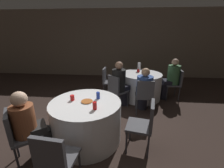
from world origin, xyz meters
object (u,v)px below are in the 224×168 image
person_green_jacket (171,79)px  bottle_far (139,67)px  chair_near_south (55,158)px  soda_can_blue (98,95)px  chair_far_south (145,94)px  person_floral_shirt (31,126)px  pizza_plate_near (87,101)px  chair_far_southwest (116,89)px  chair_far_west (107,79)px  chair_far_east (176,81)px  person_black_shirt (121,84)px  table_far (141,86)px  table_near (87,121)px  chair_near_east (145,122)px  person_blue_shirt (144,89)px  soda_can_red (95,106)px  chair_near_southwest (19,132)px

person_green_jacket → bottle_far: (-0.89, 0.31, 0.27)m
chair_near_south → soda_can_blue: bearing=81.5°
chair_far_south → person_floral_shirt: size_ratio=0.77×
person_green_jacket → pizza_plate_near: (-1.96, -1.97, 0.15)m
chair_far_southwest → chair_far_west: 0.83m
chair_far_east → person_floral_shirt: size_ratio=0.77×
person_black_shirt → person_green_jacket: bearing=67.2°
person_floral_shirt → soda_can_blue: person_floral_shirt is taller
chair_far_south → person_black_shirt: (-0.57, 0.39, 0.08)m
chair_far_west → person_floral_shirt: (-0.83, -2.53, 0.04)m
chair_near_south → chair_far_west: (0.25, 3.03, 0.00)m
table_far → chair_far_south: bearing=-90.6°
chair_far_southwest → person_floral_shirt: size_ratio=0.77×
table_near → table_far: bearing=59.8°
chair_near_east → person_blue_shirt: person_blue_shirt is taller
table_near → person_green_jacket: (1.98, 1.97, 0.23)m
person_floral_shirt → soda_can_blue: size_ratio=9.35×
soda_can_blue → person_green_jacket: bearing=45.5°
chair_far_east → pizza_plate_near: bearing=132.3°
table_far → chair_far_east: size_ratio=1.34×
chair_far_east → chair_far_southwest: bearing=112.9°
chair_far_east → bottle_far: bearing=73.1°
table_near → soda_can_red: soda_can_red is taller
chair_far_east → person_blue_shirt: 1.32m
chair_far_west → soda_can_red: 2.27m
chair_far_south → person_floral_shirt: bearing=-140.1°
person_black_shirt → bottle_far: person_black_shirt is taller
chair_near_southwest → chair_far_south: 2.51m
chair_near_east → person_floral_shirt: (-1.69, -0.32, 0.04)m
person_blue_shirt → soda_can_blue: person_blue_shirt is taller
soda_can_red → chair_far_south: bearing=52.8°
person_blue_shirt → chair_near_east: bearing=-94.9°
chair_far_south → bottle_far: bottle_far is taller
chair_far_south → chair_far_west: same height
person_blue_shirt → person_green_jacket: person_green_jacket is taller
table_far → soda_can_red: 2.43m
person_green_jacket → person_floral_shirt: bearing=132.3°
chair_far_west → chair_far_east: size_ratio=1.00×
person_floral_shirt → person_black_shirt: (1.25, 1.87, 0.05)m
chair_far_west → soda_can_blue: (0.05, -1.85, 0.28)m
chair_near_southwest → chair_near_east: bearing=65.9°
chair_near_southwest → chair_far_south: size_ratio=1.00×
chair_far_west → pizza_plate_near: 2.02m
chair_far_east → bottle_far: (-1.05, 0.30, 0.34)m
table_far → person_blue_shirt: person_blue_shirt is taller
chair_far_south → chair_far_west: (-0.99, 1.04, 0.00)m
chair_near_southwest → person_green_jacket: (2.80, 2.59, 0.07)m
soda_can_red → bottle_far: (0.88, 2.52, 0.07)m
chair_far_west → pizza_plate_near: size_ratio=4.14×
chair_far_west → person_blue_shirt: person_blue_shirt is taller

